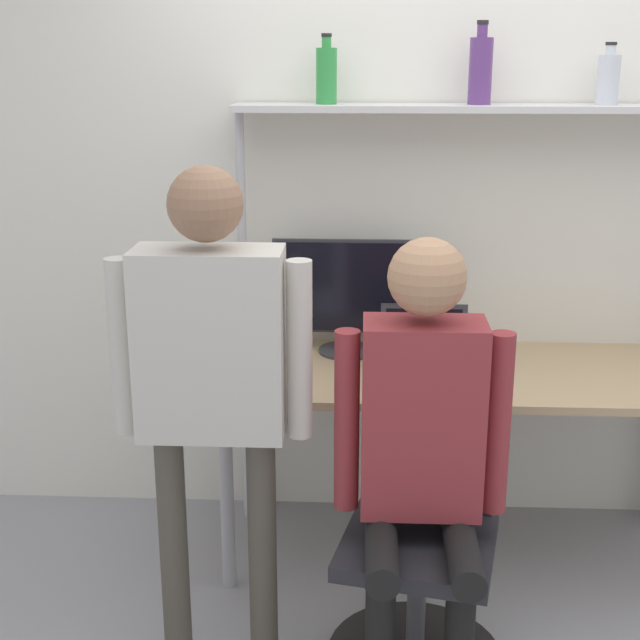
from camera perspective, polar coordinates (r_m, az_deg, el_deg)
name	(u,v)px	position (r m, az deg, el deg)	size (l,w,h in m)	color
ground_plane	(464,604)	(3.41, 9.20, -17.51)	(12.00, 12.00, 0.00)	gray
wall_back	(459,199)	(3.64, 8.91, 7.67)	(8.00, 0.06, 2.70)	silver
desk	(462,388)	(3.43, 9.07, -4.34)	(1.85, 0.72, 0.76)	tan
shelf_unit	(465,177)	(3.46, 9.26, 9.03)	(1.75, 0.24, 1.73)	silver
monitor	(348,293)	(3.50, 1.78, 1.74)	(0.59, 0.23, 0.46)	#333338
laptop	(424,361)	(3.26, 6.67, -2.60)	(0.32, 0.26, 0.27)	#333338
cell_phone	(495,381)	(3.30, 11.14, -3.86)	(0.07, 0.15, 0.01)	silver
office_chair	(419,585)	(2.97, 6.34, -16.49)	(0.56, 0.56, 0.92)	black
person_seated	(423,432)	(2.67, 6.59, -7.13)	(0.53, 0.47, 1.41)	black
person_standing	(211,363)	(2.66, -6.98, -2.75)	(0.60, 0.22, 1.61)	#4C473D
bottle_clear	(608,78)	(3.53, 17.96, 14.49)	(0.08, 0.08, 0.22)	silver
bottle_purple	(481,69)	(3.44, 10.24, 15.52)	(0.09, 0.09, 0.30)	#593372
bottle_green	(326,74)	(3.42, 0.42, 15.45)	(0.08, 0.08, 0.25)	#2D8C3F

